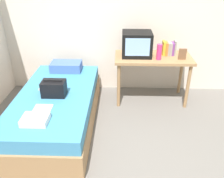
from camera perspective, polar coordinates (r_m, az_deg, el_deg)
name	(u,v)px	position (r m, az deg, el deg)	size (l,w,h in m)	color
ground_plane	(122,169)	(2.78, 2.40, -18.41)	(8.00, 8.00, 0.00)	slate
wall_back	(123,13)	(3.99, 2.72, 17.53)	(5.20, 0.10, 2.60)	beige
bed	(57,109)	(3.37, -12.96, -4.67)	(1.00, 2.00, 0.48)	#9E754C
desk	(153,62)	(3.77, 9.65, 6.31)	(1.16, 0.60, 0.75)	#9E754C
tv	(137,44)	(3.69, 5.90, 10.59)	(0.44, 0.39, 0.36)	black
water_bottle	(159,52)	(3.59, 11.14, 8.63)	(0.07, 0.07, 0.23)	#E53372
book_row	(169,48)	(3.82, 13.35, 9.36)	(0.20, 0.15, 0.22)	gold
picture_frame	(182,54)	(3.68, 16.38, 7.94)	(0.11, 0.02, 0.16)	brown
pillow	(66,66)	(3.90, -10.80, 5.28)	(0.47, 0.29, 0.14)	#4766AD
handbag	(54,88)	(3.17, -13.63, 0.16)	(0.30, 0.20, 0.22)	black
magazine	(41,111)	(2.92, -16.41, -5.01)	(0.21, 0.29, 0.01)	white
remote_dark	(47,118)	(2.77, -15.13, -6.58)	(0.04, 0.16, 0.02)	black
remote_silver	(41,88)	(3.43, -16.39, 0.32)	(0.04, 0.14, 0.02)	#B7B7BC
folded_towel	(35,120)	(2.72, -17.76, -6.95)	(0.28, 0.22, 0.07)	white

